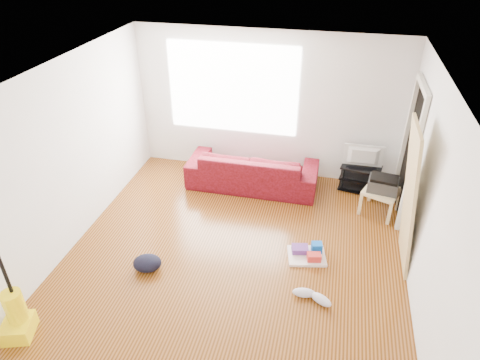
% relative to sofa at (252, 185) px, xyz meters
% --- Properties ---
extents(room, '(4.51, 5.01, 2.51)m').
position_rel_sofa_xyz_m(room, '(0.20, -1.80, 1.25)').
color(room, '#492506').
rests_on(room, ground).
extents(sofa, '(2.17, 0.85, 0.63)m').
position_rel_sofa_xyz_m(sofa, '(0.00, 0.00, 0.00)').
color(sofa, '#320404').
rests_on(sofa, ground).
extents(tv_stand, '(0.70, 0.48, 0.44)m').
position_rel_sofa_xyz_m(tv_stand, '(1.78, 0.27, 0.23)').
color(tv_stand, black).
rests_on(tv_stand, ground).
extents(tv, '(0.64, 0.08, 0.37)m').
position_rel_sofa_xyz_m(tv, '(1.78, 0.27, 0.62)').
color(tv, black).
rests_on(tv, tv_stand).
extents(side_table, '(0.64, 0.64, 0.41)m').
position_rel_sofa_xyz_m(side_table, '(2.08, -0.33, 0.34)').
color(side_table, beige).
rests_on(side_table, ground).
extents(printer, '(0.48, 0.39, 0.23)m').
position_rel_sofa_xyz_m(printer, '(2.08, -0.33, 0.52)').
color(printer, '#2C2C2D').
rests_on(printer, side_table).
extents(bucket, '(0.33, 0.33, 0.32)m').
position_rel_sofa_xyz_m(bucket, '(-0.36, -0.19, 0.00)').
color(bucket, '#2149AE').
rests_on(bucket, ground).
extents(toilet_paper, '(0.11, 0.11, 0.10)m').
position_rel_sofa_xyz_m(toilet_paper, '(-0.37, -0.20, 0.21)').
color(toilet_paper, white).
rests_on(toilet_paper, bucket).
extents(cleaning_tray, '(0.57, 0.50, 0.18)m').
position_rel_sofa_xyz_m(cleaning_tray, '(1.11, -1.62, 0.05)').
color(cleaning_tray, silver).
rests_on(cleaning_tray, ground).
extents(backpack, '(0.43, 0.38, 0.20)m').
position_rel_sofa_xyz_m(backpack, '(-0.92, -2.34, 0.00)').
color(backpack, black).
rests_on(backpack, ground).
extents(sneakers, '(0.51, 0.26, 0.11)m').
position_rel_sofa_xyz_m(sneakers, '(1.23, -2.38, 0.06)').
color(sneakers, silver).
rests_on(sneakers, ground).
extents(vacuum, '(0.40, 0.42, 1.45)m').
position_rel_sofa_xyz_m(vacuum, '(-1.87, -3.59, 0.27)').
color(vacuum, yellow).
rests_on(vacuum, ground).
extents(door_panel, '(0.24, 0.78, 1.96)m').
position_rel_sofa_xyz_m(door_panel, '(2.26, -1.40, 0.00)').
color(door_panel, tan).
rests_on(door_panel, ground).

